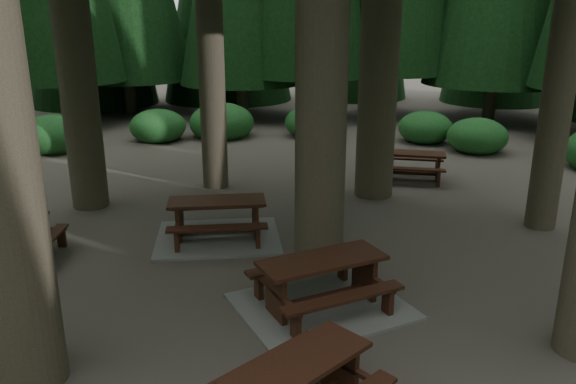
{
  "coord_description": "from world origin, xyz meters",
  "views": [
    {
      "loc": [
        0.12,
        -8.77,
        4.14
      ],
      "look_at": [
        0.28,
        0.93,
        1.1
      ],
      "focal_mm": 35.0,
      "sensor_mm": 36.0,
      "label": 1
    }
  ],
  "objects_px": {
    "picnic_table_e": "(298,381)",
    "picnic_table_d": "(412,161)",
    "picnic_table_b": "(18,238)",
    "picnic_table_c": "(218,226)",
    "picnic_table_a": "(322,291)"
  },
  "relations": [
    {
      "from": "picnic_table_b",
      "to": "picnic_table_a",
      "type": "bearing_deg",
      "value": -110.19
    },
    {
      "from": "picnic_table_d",
      "to": "picnic_table_e",
      "type": "xyz_separation_m",
      "value": [
        -3.33,
        -9.3,
        -0.0
      ]
    },
    {
      "from": "picnic_table_a",
      "to": "picnic_table_e",
      "type": "height_order",
      "value": "picnic_table_a"
    },
    {
      "from": "picnic_table_a",
      "to": "picnic_table_b",
      "type": "relative_size",
      "value": 1.9
    },
    {
      "from": "picnic_table_d",
      "to": "picnic_table_e",
      "type": "bearing_deg",
      "value": -96.95
    },
    {
      "from": "picnic_table_a",
      "to": "picnic_table_d",
      "type": "xyz_separation_m",
      "value": [
        2.9,
        6.89,
        0.2
      ]
    },
    {
      "from": "picnic_table_c",
      "to": "picnic_table_e",
      "type": "relative_size",
      "value": 1.18
    },
    {
      "from": "picnic_table_a",
      "to": "picnic_table_e",
      "type": "distance_m",
      "value": 2.45
    },
    {
      "from": "picnic_table_c",
      "to": "picnic_table_d",
      "type": "height_order",
      "value": "picnic_table_c"
    },
    {
      "from": "picnic_table_b",
      "to": "picnic_table_e",
      "type": "bearing_deg",
      "value": -132.54
    },
    {
      "from": "picnic_table_a",
      "to": "picnic_table_d",
      "type": "relative_size",
      "value": 1.54
    },
    {
      "from": "picnic_table_e",
      "to": "picnic_table_d",
      "type": "bearing_deg",
      "value": 26.99
    },
    {
      "from": "picnic_table_d",
      "to": "picnic_table_e",
      "type": "distance_m",
      "value": 9.88
    },
    {
      "from": "picnic_table_b",
      "to": "picnic_table_d",
      "type": "distance_m",
      "value": 9.59
    },
    {
      "from": "picnic_table_c",
      "to": "picnic_table_e",
      "type": "xyz_separation_m",
      "value": [
        1.38,
        -5.16,
        0.21
      ]
    }
  ]
}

